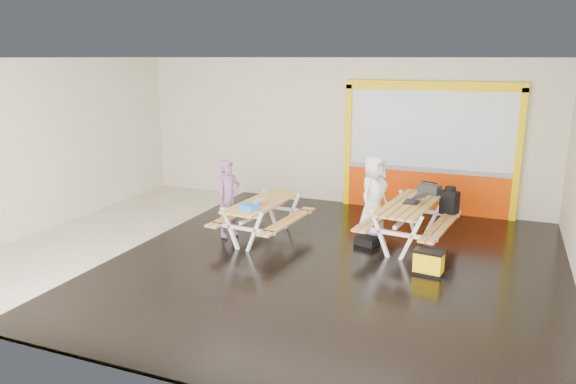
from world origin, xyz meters
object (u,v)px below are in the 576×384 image
at_px(laptop_right, 415,200).
at_px(dark_case, 367,241).
at_px(toolbox, 429,189).
at_px(fluke_bag, 429,263).
at_px(laptop_left, 255,202).
at_px(person_left, 229,198).
at_px(blue_pouch, 249,207).
at_px(picnic_table_right, 410,213).
at_px(backpack, 450,201).
at_px(person_right, 374,195).
at_px(picnic_table_left, 263,211).

xyz_separation_m(laptop_right, dark_case, (-0.80, -0.36, -0.80)).
bearing_deg(toolbox, fluke_bag, -81.52).
bearing_deg(laptop_right, laptop_left, -159.98).
relative_size(person_left, blue_pouch, 4.62).
relative_size(person_left, laptop_left, 4.44).
distance_m(picnic_table_right, blue_pouch, 3.01).
height_order(picnic_table_right, backpack, backpack).
bearing_deg(blue_pouch, laptop_right, 26.36).
xyz_separation_m(picnic_table_right, fluke_bag, (0.56, -1.34, -0.41)).
xyz_separation_m(person_left, person_right, (2.63, 1.05, 0.07)).
distance_m(person_right, laptop_left, 2.32).
bearing_deg(person_left, picnic_table_right, -53.01).
bearing_deg(picnic_table_right, blue_pouch, -154.01).
bearing_deg(person_right, toolbox, -37.19).
bearing_deg(dark_case, fluke_bag, -38.72).
bearing_deg(toolbox, laptop_right, -101.14).
xyz_separation_m(person_left, toolbox, (3.60, 1.70, 0.13)).
bearing_deg(laptop_left, dark_case, 18.16).
xyz_separation_m(blue_pouch, dark_case, (1.97, 1.01, -0.72)).
bearing_deg(toolbox, person_right, -146.12).
bearing_deg(toolbox, laptop_left, -148.41).
distance_m(picnic_table_right, laptop_right, 0.28).
height_order(picnic_table_left, person_right, person_right).
relative_size(person_left, toolbox, 3.19).
relative_size(blue_pouch, backpack, 0.59).
relative_size(person_right, laptop_left, 4.52).
xyz_separation_m(picnic_table_left, blue_pouch, (0.02, -0.62, 0.24)).
relative_size(laptop_left, toolbox, 0.72).
height_order(picnic_table_left, person_left, person_left).
relative_size(person_right, dark_case, 3.86).
xyz_separation_m(laptop_left, toolbox, (2.97, 1.83, 0.12)).
distance_m(person_left, backpack, 4.32).
bearing_deg(toolbox, picnic_table_right, -104.91).
distance_m(picnic_table_left, blue_pouch, 0.66).
bearing_deg(picnic_table_right, toolbox, 75.09).
bearing_deg(laptop_right, toolbox, 78.86).
relative_size(picnic_table_right, laptop_right, 5.36).
xyz_separation_m(person_right, toolbox, (0.97, 0.65, 0.06)).
bearing_deg(laptop_left, fluke_bag, -6.41).
bearing_deg(person_left, laptop_right, -52.40).
height_order(toolbox, backpack, toolbox).
distance_m(laptop_right, toolbox, 0.82).
height_order(laptop_left, fluke_bag, laptop_left).
bearing_deg(laptop_left, picnic_table_right, 19.46).
distance_m(picnic_table_left, fluke_bag, 3.35).
relative_size(laptop_right, fluke_bag, 0.85).
distance_m(person_right, toolbox, 1.17).
bearing_deg(backpack, laptop_right, -129.26).
bearing_deg(laptop_left, blue_pouch, -83.01).
relative_size(person_right, blue_pouch, 4.71).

